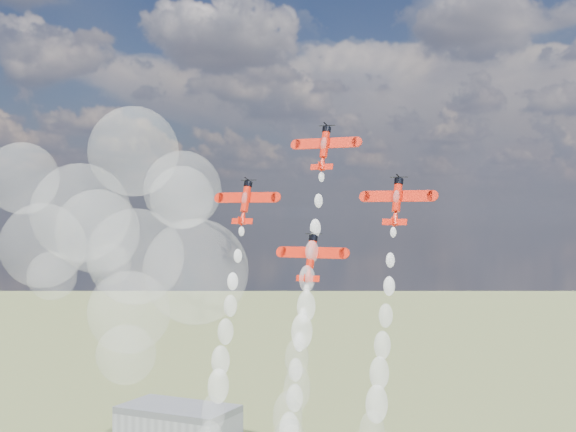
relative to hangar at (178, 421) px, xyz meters
The scene contains 7 objects.
hangar is the anchor object (origin of this frame).
plane_lead 236.54m from the hangar, 49.23° to the right, with size 12.21×4.98×8.50m.
plane_left 225.99m from the hangar, 52.92° to the right, with size 12.21×4.98×8.50m.
plane_right 243.56m from the hangar, 46.86° to the right, with size 12.21×4.98×8.50m.
plane_slot 232.84m from the hangar, 50.28° to the right, with size 12.21×4.98×8.50m.
smoke_trail_lead 231.07m from the hangar, 51.37° to the right, with size 5.90×17.10×48.06m.
drifted_smoke_cloud 197.50m from the hangar, 60.72° to the right, with size 68.08×38.78×57.56m.
Camera 1 is at (76.61, -116.21, 98.23)m, focal length 50.00 mm.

